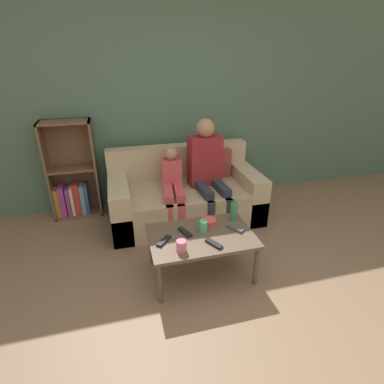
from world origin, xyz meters
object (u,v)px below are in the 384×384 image
coffee_table (201,239)px  tv_remote_1 (185,232)px  tv_remote_0 (235,228)px  snack_bowl (209,221)px  bookshelf (73,180)px  cup_near (181,246)px  person_child (173,185)px  tv_remote_3 (164,241)px  couch (185,196)px  tv_remote_2 (214,244)px  bottle (234,211)px  cup_far (203,226)px  person_adult (207,165)px

coffee_table → tv_remote_1: tv_remote_1 is taller
tv_remote_0 → snack_bowl: size_ratio=1.17×
bookshelf → cup_near: 1.96m
tv_remote_0 → tv_remote_1: (-0.45, 0.06, 0.00)m
bookshelf → coffee_table: bookshelf is taller
person_child → tv_remote_3: size_ratio=5.81×
couch → coffee_table: (-0.11, -1.08, 0.10)m
cup_near → tv_remote_0: cup_near is taller
tv_remote_2 → cup_near: bearing=154.7°
couch → coffee_table: size_ratio=1.91×
person_child → bottle: size_ratio=4.19×
tv_remote_1 → tv_remote_0: bearing=-27.1°
cup_far → tv_remote_1: bearing=176.3°
person_adult → tv_remote_0: size_ratio=7.19×
tv_remote_1 → tv_remote_3: bearing=-177.4°
person_child → cup_far: person_child is taller
tv_remote_0 → person_adult: bearing=54.9°
bookshelf → coffee_table: bearing=-51.4°
cup_near → tv_remote_1: size_ratio=0.56×
bookshelf → cup_near: (0.98, -1.70, 0.01)m
person_child → cup_near: (-0.16, -1.12, -0.04)m
couch → tv_remote_3: bearing=-112.2°
bookshelf → tv_remote_2: 2.11m
coffee_table → snack_bowl: size_ratio=6.43×
snack_bowl → tv_remote_1: bearing=-157.7°
coffee_table → person_adult: person_adult is taller
coffee_table → tv_remote_1: bearing=154.9°
coffee_table → tv_remote_2: 0.19m
bookshelf → person_adult: (1.57, -0.51, 0.23)m
person_adult → cup_far: (-0.33, -0.95, -0.22)m
person_child → tv_remote_0: person_child is taller
tv_remote_0 → tv_remote_3: same height
cup_near → tv_remote_2: 0.29m
tv_remote_3 → snack_bowl: snack_bowl is taller
coffee_table → tv_remote_2: size_ratio=5.39×
snack_bowl → tv_remote_2: bearing=-100.1°
couch → cup_near: size_ratio=18.05×
tv_remote_1 → snack_bowl: bearing=2.2°
cup_far → coffee_table: bearing=-123.2°
bookshelf → tv_remote_3: size_ratio=7.54×
cup_far → tv_remote_0: 0.29m
couch → snack_bowl: size_ratio=12.27×
person_child → snack_bowl: size_ratio=6.34×
tv_remote_0 → bottle: 0.19m
couch → bottle: bearing=-73.8°
snack_bowl → bottle: bearing=1.2°
cup_near → snack_bowl: (0.34, 0.35, -0.03)m
snack_bowl → cup_far: bearing=-127.2°
bookshelf → tv_remote_3: bearing=-60.6°
cup_near → tv_remote_2: cup_near is taller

